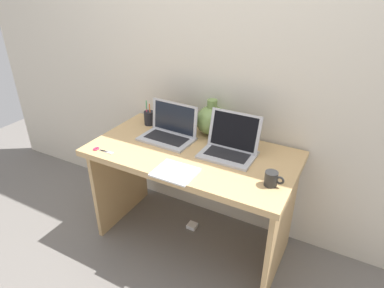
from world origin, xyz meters
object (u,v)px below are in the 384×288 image
(laptop_left, at_px, (170,129))
(power_brick, at_px, (192,226))
(notebook_stack, at_px, (175,172))
(pen_cup, at_px, (149,118))
(green_vase, at_px, (212,120))
(laptop_right, at_px, (231,143))
(scissors, at_px, (100,150))
(coffee_mug, at_px, (272,179))

(laptop_left, bearing_deg, power_brick, 5.51)
(notebook_stack, relative_size, pen_cup, 1.28)
(notebook_stack, height_order, pen_cup, pen_cup)
(green_vase, relative_size, notebook_stack, 1.07)
(pen_cup, distance_m, power_brick, 0.89)
(laptop_right, relative_size, scissors, 2.24)
(green_vase, bearing_deg, coffee_mug, -37.00)
(coffee_mug, distance_m, pen_cup, 1.07)
(scissors, relative_size, power_brick, 2.11)
(green_vase, xyz_separation_m, scissors, (-0.52, -0.56, -0.10))
(laptop_left, distance_m, green_vase, 0.29)
(green_vase, distance_m, pen_cup, 0.48)
(coffee_mug, relative_size, pen_cup, 0.58)
(laptop_right, distance_m, pen_cup, 0.70)
(power_brick, bearing_deg, laptop_left, -174.49)
(coffee_mug, height_order, pen_cup, pen_cup)
(pen_cup, bearing_deg, laptop_right, -9.25)
(laptop_left, height_order, power_brick, laptop_left)
(notebook_stack, relative_size, coffee_mug, 2.20)
(green_vase, distance_m, notebook_stack, 0.56)
(coffee_mug, height_order, scissors, coffee_mug)
(coffee_mug, bearing_deg, power_brick, 158.34)
(green_vase, distance_m, power_brick, 0.86)
(laptop_left, relative_size, notebook_stack, 1.56)
(coffee_mug, distance_m, scissors, 1.08)
(green_vase, bearing_deg, pen_cup, -170.35)
(green_vase, bearing_deg, power_brick, -108.89)
(coffee_mug, bearing_deg, pen_cup, 161.85)
(laptop_left, bearing_deg, laptop_right, -0.60)
(green_vase, bearing_deg, scissors, -133.12)
(notebook_stack, distance_m, pen_cup, 0.69)
(notebook_stack, height_order, coffee_mug, coffee_mug)
(notebook_stack, distance_m, power_brick, 0.84)
(green_vase, bearing_deg, laptop_right, -40.86)
(laptop_left, relative_size, laptop_right, 1.11)
(laptop_right, xyz_separation_m, pen_cup, (-0.69, 0.11, -0.01))
(power_brick, bearing_deg, scissors, -140.26)
(laptop_left, bearing_deg, scissors, -129.21)
(laptop_right, xyz_separation_m, coffee_mug, (0.33, -0.22, -0.03))
(pen_cup, height_order, scissors, pen_cup)
(green_vase, relative_size, coffee_mug, 2.35)
(notebook_stack, xyz_separation_m, coffee_mug, (0.51, 0.14, 0.04))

